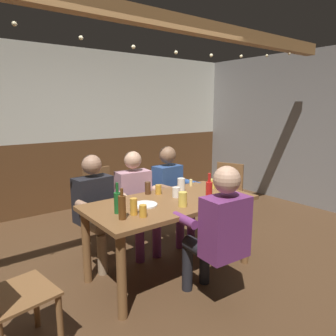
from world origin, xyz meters
TOP-DOWN VIEW (x-y plane):
  - ground_plane at (0.00, 0.00)m, footprint 7.78×7.78m
  - back_wall_upper at (0.00, 2.67)m, footprint 6.48×0.12m
  - back_wall_wainscot at (0.00, 2.67)m, footprint 6.48×0.12m
  - side_wall_concrete at (3.30, 0.00)m, footprint 0.12×5.22m
  - ceiling_beam at (0.00, 0.27)m, footprint 5.84×0.14m
  - dining_table at (0.00, -0.02)m, footprint 1.69×0.85m
  - person_0 at (-0.50, 0.63)m, footprint 0.57×0.55m
  - person_1 at (-0.01, 0.62)m, footprint 0.56×0.54m
  - person_2 at (0.51, 0.63)m, footprint 0.51×0.53m
  - person_3 at (0.00, -0.68)m, footprint 0.54×0.55m
  - chair_empty_near_right at (1.49, 0.58)m, footprint 0.57×0.57m
  - chair_empty_near_left at (-0.09, 1.37)m, footprint 0.47×0.47m
  - chair_empty_far_end at (-1.58, -0.28)m, footprint 0.50×0.50m
  - table_candle at (0.55, 0.29)m, footprint 0.04×0.04m
  - plate_0 at (-0.30, -0.00)m, footprint 0.24×0.24m
  - bottle_0 at (-0.60, -0.04)m, footprint 0.06×0.06m
  - bottle_1 at (0.21, -0.34)m, footprint 0.06×0.06m
  - bottle_2 at (-0.65, -0.19)m, footprint 0.06×0.06m
  - pint_glass_0 at (-0.48, -0.25)m, footprint 0.06×0.06m
  - pint_glass_1 at (-0.05, 0.31)m, footprint 0.06×0.06m
  - pint_glass_2 at (0.04, 0.24)m, footprint 0.07×0.07m
  - pint_glass_3 at (-0.51, -0.16)m, footprint 0.06×0.06m
  - pint_glass_4 at (0.67, 0.07)m, footprint 0.07×0.07m
  - pint_glass_5 at (0.29, 0.17)m, footprint 0.08×0.08m
  - pint_glass_6 at (0.11, 0.04)m, footprint 0.08×0.08m
  - pint_glass_7 at (-0.03, -0.24)m, footprint 0.08×0.08m
  - string_lights at (-0.00, 0.22)m, footprint 4.58×0.04m

SIDE VIEW (x-z plane):
  - ground_plane at x=0.00m, z-range 0.00..0.00m
  - chair_empty_near_right at x=1.49m, z-range 0.04..0.92m
  - chair_empty_near_left at x=-0.09m, z-range 0.04..0.92m
  - chair_empty_far_end at x=-1.58m, z-range 0.04..0.92m
  - back_wall_wainscot at x=0.00m, z-range 0.00..1.14m
  - person_1 at x=-0.01m, z-range 0.06..1.25m
  - dining_table at x=0.00m, z-range 0.27..1.04m
  - person_0 at x=-0.50m, z-range 0.07..1.26m
  - person_2 at x=0.51m, z-range 0.06..1.27m
  - person_3 at x=0.00m, z-range 0.07..1.30m
  - plate_0 at x=-0.30m, z-range 0.77..0.79m
  - table_candle at x=0.55m, z-range 0.77..0.85m
  - pint_glass_2 at x=0.04m, z-range 0.77..0.87m
  - pint_glass_0 at x=-0.48m, z-range 0.77..0.88m
  - pint_glass_6 at x=0.11m, z-range 0.77..0.88m
  - pint_glass_4 at x=0.67m, z-range 0.77..0.88m
  - pint_glass_1 at x=-0.05m, z-range 0.77..0.90m
  - pint_glass_7 at x=-0.03m, z-range 0.77..0.91m
  - pint_glass_3 at x=-0.51m, z-range 0.77..0.92m
  - pint_glass_5 at x=0.29m, z-range 0.77..0.92m
  - bottle_0 at x=-0.60m, z-range 0.74..1.01m
  - bottle_2 at x=-0.65m, z-range 0.75..1.01m
  - bottle_1 at x=0.21m, z-range 0.74..1.04m
  - side_wall_concrete at x=3.30m, z-range 0.00..2.61m
  - back_wall_upper at x=0.00m, z-range 1.14..2.61m
  - string_lights at x=0.00m, z-range 2.20..2.41m
  - ceiling_beam at x=0.00m, z-range 2.45..2.61m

